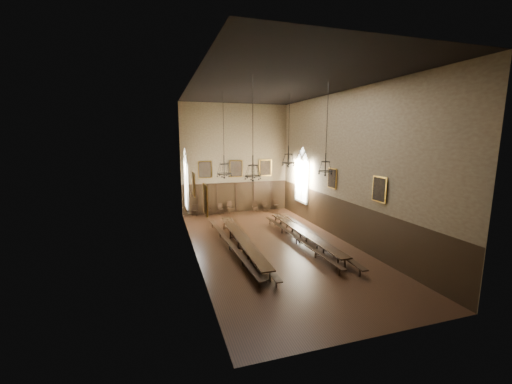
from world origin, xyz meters
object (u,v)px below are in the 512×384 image
bench_left_outer (230,245)px  chair_0 (195,213)px  chandelier_back_left (224,169)px  chandelier_back_right (288,158)px  bench_right_inner (297,240)px  chair_3 (230,210)px  chair_7 (276,207)px  bench_left_inner (250,245)px  chair_5 (255,209)px  chair_6 (265,208)px  chair_2 (221,211)px  chandelier_front_right (325,165)px  chair_1 (208,212)px  bench_right_outer (314,237)px  table_left (242,244)px  table_right (303,237)px  chandelier_front_left (253,169)px

bench_left_outer → chair_0: 8.58m
chandelier_back_left → chair_0: bearing=102.7°
bench_left_outer → chandelier_back_right: size_ratio=2.29×
bench_right_inner → chair_3: (-2.06, 8.77, 0.02)m
bench_right_inner → chair_0: (-5.03, 8.73, -0.01)m
chair_7 → chandelier_back_left: size_ratio=0.18×
bench_left_inner → chandelier_back_right: size_ratio=2.27×
chair_5 → bench_right_inner: bearing=-78.5°
chair_3 → chair_7: bearing=-13.7°
bench_left_outer → chair_3: 8.78m
chair_6 → chair_7: 1.10m
chair_0 → chair_6: (6.01, -0.06, -0.01)m
chair_2 → chandelier_front_right: bearing=-84.3°
chair_5 → chair_6: bearing=13.5°
bench_left_inner → chair_3: bearing=84.5°
chair_0 → chair_5: chair_0 is taller
chair_5 → chair_7: 2.04m
chair_1 → chair_6: chair_6 is taller
bench_right_inner → chandelier_back_left: bearing=141.8°
chair_3 → chair_6: size_ratio=1.12×
bench_left_inner → bench_right_outer: 4.11m
chair_1 → chair_3: bearing=-13.5°
table_left → table_right: 3.86m
table_left → chandelier_front_right: size_ratio=2.04×
chair_1 → table_right: bearing=-78.2°
table_left → bench_left_outer: size_ratio=0.90×
bench_left_inner → chandelier_back_left: bearing=104.7°
chair_2 → chair_0: bearing=166.2°
bench_right_inner → bench_left_inner: bearing=-178.2°
table_left → chandelier_back_right: size_ratio=2.07×
bench_left_outer → chandelier_back_right: (4.54, 2.44, 4.62)m
chair_5 → bench_left_outer: bearing=-104.0°
bench_left_outer → table_right: bearing=-1.0°
chair_6 → chandelier_back_right: (-0.47, -6.01, 4.65)m
chandelier_front_right → bench_right_outer: bearing=73.4°
bench_left_outer → chandelier_front_right: bearing=-25.8°
table_right → chandelier_front_left: bearing=-145.7°
table_right → bench_right_outer: table_right is taller
table_left → chandelier_back_right: 6.54m
chair_3 → chandelier_front_left: (-1.44, -11.36, 4.56)m
chair_7 → chandelier_front_left: bearing=-106.7°
bench_left_outer → chandelier_front_left: chandelier_front_left is taller
chair_5 → chandelier_front_left: bearing=-95.8°
chandelier_back_left → chandelier_front_left: bearing=-87.8°
chair_0 → chair_1: bearing=14.0°
table_left → chair_1: size_ratio=10.71×
chair_3 → chandelier_back_left: (-1.65, -5.85, 4.04)m
chandelier_back_right → chandelier_front_right: size_ratio=0.99×
chair_1 → chandelier_back_left: chandelier_back_left is taller
chair_0 → chair_1: 1.11m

